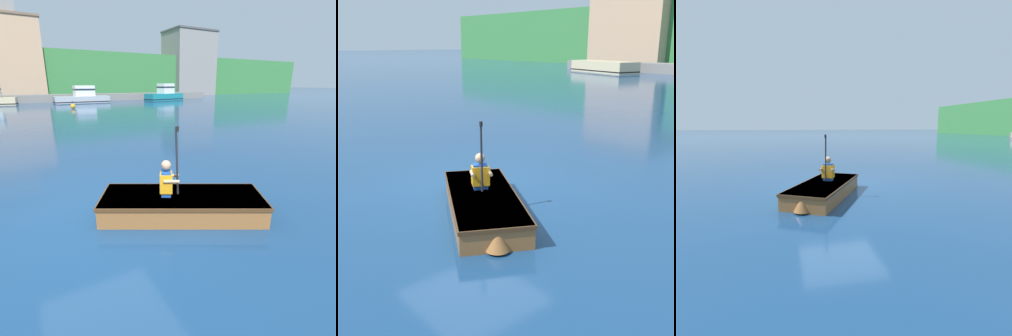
# 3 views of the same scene
# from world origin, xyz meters

# --- Properties ---
(ground_plane) EXTENTS (300.00, 300.00, 0.00)m
(ground_plane) POSITION_xyz_m (0.00, 0.00, 0.00)
(ground_plane) COLOR navy
(rowboat_foreground) EXTENTS (2.96, 2.31, 0.37)m
(rowboat_foreground) POSITION_xyz_m (1.31, -0.70, 0.21)
(rowboat_foreground) COLOR #935B2D
(rowboat_foreground) RESTS_ON ground
(person_paddler) EXTENTS (0.44, 0.44, 1.19)m
(person_paddler) POSITION_xyz_m (1.04, -0.55, 0.65)
(person_paddler) COLOR #1E4CA5
(person_paddler) RESTS_ON rowboat_foreground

